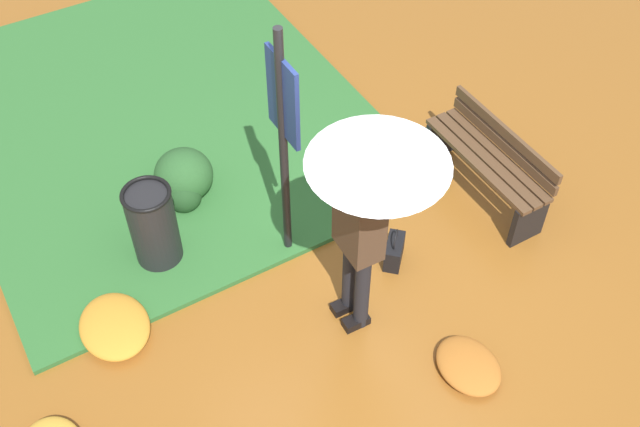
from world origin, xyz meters
TOP-DOWN VIEW (x-y plane):
  - ground_plane at (0.00, 0.00)m, footprint 18.00×18.00m
  - grass_verge at (-3.18, -0.54)m, footprint 4.80×4.00m
  - person_with_umbrella at (0.06, -0.08)m, footprint 0.96×0.96m
  - info_sign_post at (-0.92, -0.21)m, footprint 0.44×0.07m
  - handbag at (-0.33, 0.51)m, footprint 0.31×0.31m
  - park_bench at (-0.58, 1.70)m, footprint 1.40×0.37m
  - trash_bin at (-1.38, -1.24)m, footprint 0.42×0.42m
  - shrub_cluster at (-1.96, -0.74)m, footprint 0.60×0.55m
  - leaf_pile_near_person at (0.87, 0.39)m, footprint 0.57×0.46m
  - leaf_pile_by_bench at (-0.85, -1.85)m, footprint 0.69×0.55m

SIDE VIEW (x-z plane):
  - ground_plane at x=0.00m, z-range 0.00..0.00m
  - grass_verge at x=-3.18m, z-range 0.00..0.05m
  - leaf_pile_near_person at x=0.87m, z-range 0.00..0.13m
  - leaf_pile_by_bench at x=-0.85m, z-range 0.00..0.15m
  - handbag at x=-0.33m, z-range -0.06..0.31m
  - shrub_cluster at x=-1.96m, z-range -0.02..0.48m
  - park_bench at x=-0.58m, z-range 0.03..0.78m
  - trash_bin at x=-1.38m, z-range 0.00..0.84m
  - info_sign_post at x=-0.92m, z-range 0.29..2.59m
  - person_with_umbrella at x=0.06m, z-range 0.53..2.57m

